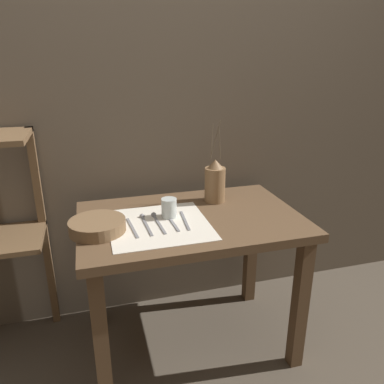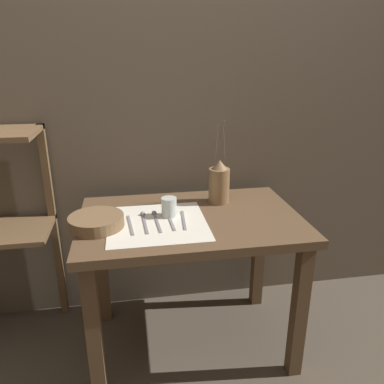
{
  "view_description": "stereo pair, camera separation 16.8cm",
  "coord_description": "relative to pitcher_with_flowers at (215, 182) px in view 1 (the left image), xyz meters",
  "views": [
    {
      "loc": [
        -0.42,
        -1.52,
        1.41
      ],
      "look_at": [
        0.01,
        0.0,
        0.84
      ],
      "focal_mm": 35.0,
      "sensor_mm": 36.0,
      "label": 1
    },
    {
      "loc": [
        -0.26,
        -1.56,
        1.41
      ],
      "look_at": [
        0.01,
        0.0,
        0.84
      ],
      "focal_mm": 35.0,
      "sensor_mm": 36.0,
      "label": 2
    }
  ],
  "objects": [
    {
      "name": "wooden_bowl",
      "position": [
        -0.59,
        -0.2,
        -0.08
      ],
      "size": [
        0.24,
        0.24,
        0.05
      ],
      "color": "brown",
      "rests_on": "wooden_table"
    },
    {
      "name": "glass_tumbler_near",
      "position": [
        -0.27,
        -0.14,
        -0.05
      ],
      "size": [
        0.07,
        0.07,
        0.09
      ],
      "color": "silver",
      "rests_on": "wooden_table"
    },
    {
      "name": "spoon_inner",
      "position": [
        -0.33,
        -0.15,
        -0.1
      ],
      "size": [
        0.03,
        0.22,
        0.02
      ],
      "color": "gray",
      "rests_on": "wooden_table"
    },
    {
      "name": "stone_wall_back",
      "position": [
        -0.17,
        0.29,
        0.38
      ],
      "size": [
        7.0,
        0.06,
        2.4
      ],
      "color": "brown",
      "rests_on": "ground_plane"
    },
    {
      "name": "fork_inner",
      "position": [
        -0.45,
        -0.21,
        -0.1
      ],
      "size": [
        0.03,
        0.2,
        0.0
      ],
      "color": "gray",
      "rests_on": "wooden_table"
    },
    {
      "name": "linen_cloth",
      "position": [
        -0.33,
        -0.2,
        -0.1
      ],
      "size": [
        0.43,
        0.43,
        0.0
      ],
      "color": "silver",
      "rests_on": "wooden_table"
    },
    {
      "name": "spoon_outer",
      "position": [
        -0.39,
        -0.15,
        -0.1
      ],
      "size": [
        0.03,
        0.22,
        0.02
      ],
      "color": "gray",
      "rests_on": "wooden_table"
    },
    {
      "name": "fork_outer",
      "position": [
        -0.27,
        -0.2,
        -0.1
      ],
      "size": [
        0.02,
        0.2,
        0.0
      ],
      "color": "gray",
      "rests_on": "wooden_table"
    },
    {
      "name": "wooden_table",
      "position": [
        -0.17,
        -0.16,
        -0.22
      ],
      "size": [
        1.01,
        0.67,
        0.72
      ],
      "color": "brown",
      "rests_on": "ground_plane"
    },
    {
      "name": "knife_center",
      "position": [
        -0.21,
        -0.2,
        -0.1
      ],
      "size": [
        0.03,
        0.2,
        0.0
      ],
      "color": "gray",
      "rests_on": "wooden_table"
    },
    {
      "name": "pitcher_with_flowers",
      "position": [
        0.0,
        0.0,
        0.0
      ],
      "size": [
        0.1,
        0.1,
        0.41
      ],
      "color": "olive",
      "rests_on": "wooden_table"
    },
    {
      "name": "ground_plane",
      "position": [
        -0.17,
        -0.16,
        -0.82
      ],
      "size": [
        12.0,
        12.0,
        0.0
      ],
      "primitive_type": "plane",
      "color": "brown"
    }
  ]
}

